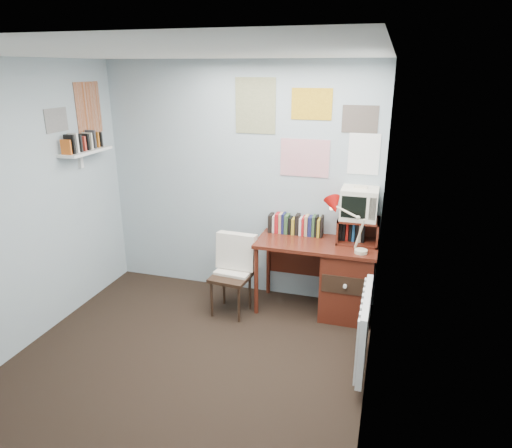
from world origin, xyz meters
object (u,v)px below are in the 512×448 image
Objects in this scene: crt_tv at (359,202)px; wall_shelf at (86,151)px; desk at (342,278)px; desk_lamp at (363,231)px; desk_chair at (231,277)px; tv_riser at (358,231)px; radiator at (365,329)px.

wall_shelf is at bearing -169.40° from crt_tv.
desk_lamp is (0.17, -0.16, 0.58)m from desk.
wall_shelf is (-2.68, -0.51, 0.44)m from crt_tv.
desk_chair is 1.36m from tv_riser.
desk_chair is 1.49m from crt_tv.
crt_tv is at bearing 116.41° from tv_riser.
crt_tv is (0.11, 0.13, 0.77)m from desk.
desk is at bearing 8.40° from wall_shelf.
tv_riser is 0.29m from crt_tv.
wall_shelf is (-2.69, -0.49, 0.74)m from tv_riser.
desk is 1.50× the size of desk_chair.
radiator is at bearing -80.54° from crt_tv.
desk is at bearing 20.96° from desk_chair.
desk_lamp is 0.29m from tv_riser.
crt_tv reaches higher than radiator.
desk is 0.51m from tv_riser.
desk_lamp reaches higher than desk_chair.
desk_lamp is at bearing 98.42° from radiator.
wall_shelf reaches higher than desk_chair.
desk_lamp is at bearing 4.53° from wall_shelf.
desk reaches higher than radiator.
desk_lamp is at bearing -77.40° from crt_tv.
radiator is 1.29× the size of wall_shelf.
radiator is at bearing -80.72° from tv_riser.
radiator is (0.18, -1.06, -0.76)m from crt_tv.
desk_chair is 1.00× the size of radiator.
wall_shelf reaches higher than desk.
desk is 1.94× the size of wall_shelf.
desk is at bearing -129.97° from crt_tv.
desk is 0.79m from crt_tv.
radiator is (1.37, -0.62, 0.02)m from desk_chair.
desk_lamp is 0.96m from radiator.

